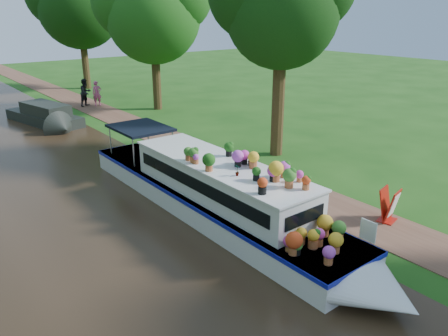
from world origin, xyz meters
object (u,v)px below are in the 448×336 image
Objects in this scene: sandwich_board at (389,207)px; plant_boat at (221,193)px; second_boat at (46,116)px; pedestrian_pink at (97,93)px; pedestrian_dark at (86,92)px.

plant_boat is at bearing 126.75° from sandwich_board.
pedestrian_pink is (4.47, 3.17, 0.37)m from second_boat.
pedestrian_dark is at bearing 162.18° from pedestrian_pink.
second_boat is at bearing 90.50° from sandwich_board.
plant_boat is 5.26m from sandwich_board.
plant_boat reaches higher than sandwich_board.
sandwich_board is (3.98, -3.43, -0.35)m from plant_boat.
second_boat is 6.33× the size of sandwich_board.
sandwich_board is (4.48, -19.34, 0.00)m from second_boat.
pedestrian_dark is (3.81, 3.52, 0.46)m from second_boat.
plant_boat reaches higher than second_boat.
pedestrian_dark reaches higher than second_boat.
pedestrian_pink reaches higher than second_boat.
pedestrian_pink is at bearing 78.25° from plant_boat.
sandwich_board is at bearing -80.01° from pedestrian_pink.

